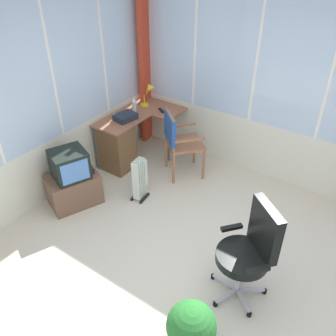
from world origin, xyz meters
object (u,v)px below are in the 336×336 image
at_px(paper_tray, 125,117).
at_px(potted_plant, 191,327).
at_px(spray_bottle, 134,105).
at_px(tv_on_stand, 73,181).
at_px(space_heater, 140,178).
at_px(wooden_armchair, 176,136).
at_px(desk_lamp, 150,91).
at_px(tv_remote, 161,110).
at_px(office_chair, 252,247).
at_px(desk, 120,143).

height_order(paper_tray, potted_plant, paper_tray).
distance_m(spray_bottle, tv_on_stand, 1.53).
bearing_deg(space_heater, paper_tray, 50.64).
height_order(wooden_armchair, potted_plant, wooden_armchair).
xyz_separation_m(paper_tray, space_heater, (-0.57, -0.70, -0.47)).
height_order(desk_lamp, spray_bottle, desk_lamp).
height_order(paper_tray, space_heater, paper_tray).
bearing_deg(potted_plant, spray_bottle, 46.95).
distance_m(tv_remote, spray_bottle, 0.42).
height_order(wooden_armchair, office_chair, office_chair).
bearing_deg(space_heater, wooden_armchair, -7.07).
distance_m(desk_lamp, tv_remote, 0.36).
bearing_deg(tv_on_stand, space_heater, -47.87).
relative_size(desk, wooden_armchair, 1.31).
bearing_deg(office_chair, space_heater, 71.61).
relative_size(tv_on_stand, space_heater, 1.30).
height_order(spray_bottle, office_chair, office_chair).
bearing_deg(tv_remote, desk, -170.37).
bearing_deg(space_heater, tv_remote, 21.61).
relative_size(desk, office_chair, 1.20).
relative_size(paper_tray, potted_plant, 0.60).
relative_size(spray_bottle, paper_tray, 0.72).
bearing_deg(potted_plant, desk_lamp, 42.49).
bearing_deg(desk_lamp, potted_plant, -137.51).
xyz_separation_m(desk, desk_lamp, (0.75, -0.01, 0.55)).
xyz_separation_m(desk, wooden_armchair, (0.29, -0.82, 0.23)).
distance_m(desk, spray_bottle, 0.62).
bearing_deg(spray_bottle, office_chair, -119.68).
bearing_deg(paper_tray, spray_bottle, 14.01).
bearing_deg(paper_tray, wooden_armchair, -78.84).
bearing_deg(desk, paper_tray, -12.72).
bearing_deg(paper_tray, tv_on_stand, -177.38).
relative_size(desk, tv_remote, 8.59).
height_order(desk, tv_remote, tv_remote).
distance_m(spray_bottle, potted_plant, 3.37).
distance_m(tv_on_stand, potted_plant, 2.44).
bearing_deg(desk, wooden_armchair, -70.50).
distance_m(desk, paper_tray, 0.40).
bearing_deg(space_heater, desk, 58.97).
bearing_deg(spray_bottle, wooden_armchair, -99.31).
bearing_deg(desk, potted_plant, -127.62).
height_order(desk, space_heater, desk).
bearing_deg(paper_tray, tv_remote, -26.43).
bearing_deg(desk_lamp, tv_on_stand, -177.59).
bearing_deg(tv_remote, spray_bottle, 157.94).
xyz_separation_m(tv_remote, space_heater, (-1.10, -0.43, -0.44)).
bearing_deg(potted_plant, tv_on_stand, 70.44).
xyz_separation_m(tv_on_stand, potted_plant, (-0.82, -2.30, -0.08)).
bearing_deg(desk_lamp, tv_remote, -108.56).
bearing_deg(tv_on_stand, desk_lamp, 2.41).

